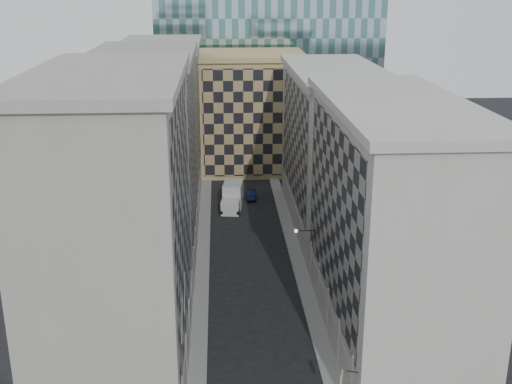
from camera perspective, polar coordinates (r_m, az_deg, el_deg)
name	(u,v)px	position (r m, az deg, el deg)	size (l,w,h in m)	color
sidewalk_west	(203,264)	(70.74, -4.77, -6.44)	(1.50, 100.00, 0.15)	gray
sidewalk_east	(298,262)	(71.21, 3.75, -6.23)	(1.50, 100.00, 0.15)	gray
bldg_left_a	(118,230)	(49.22, -12.17, -3.34)	(10.80, 22.80, 23.70)	gray
bldg_left_b	(148,159)	(70.10, -9.58, 2.93)	(10.80, 22.80, 22.70)	gray
bldg_left_c	(164,121)	(91.50, -8.18, 6.30)	(10.80, 22.80, 21.70)	gray
bldg_right_a	(389,223)	(54.72, 11.75, -2.76)	(10.80, 26.80, 20.70)	#B1ACA2
bldg_right_b	(333,148)	(79.99, 6.88, 3.89)	(10.80, 28.80, 19.70)	#B1ACA2
tan_block	(251,111)	(104.22, -0.47, 7.18)	(16.80, 14.80, 18.80)	tan
flagpoles_left	(183,306)	(45.77, -6.48, -10.04)	(0.10, 6.33, 2.33)	gray
bracket_lamp	(298,231)	(63.22, 3.74, -3.47)	(1.98, 0.36, 0.36)	black
box_truck	(232,198)	(87.15, -2.11, -0.53)	(3.29, 6.39, 3.35)	silver
dark_car	(251,195)	(91.06, -0.44, -0.24)	(1.30, 3.72, 1.22)	black
shop_sign	(342,377)	(46.04, 7.69, -15.99)	(1.27, 0.74, 0.84)	black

